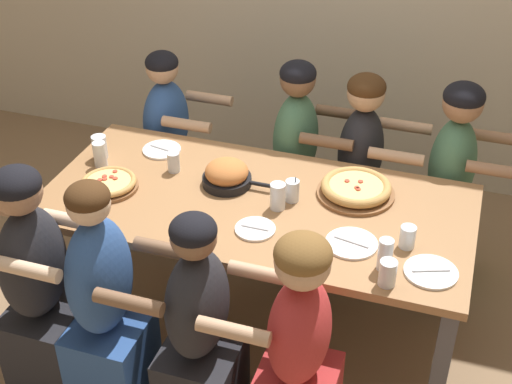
{
  "coord_description": "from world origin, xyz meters",
  "views": [
    {
      "loc": [
        0.87,
        -2.63,
        2.64
      ],
      "look_at": [
        0.0,
        0.0,
        0.81
      ],
      "focal_mm": 50.0,
      "sensor_mm": 36.0,
      "label": 1
    }
  ],
  "objects_px": {
    "pizza_board_second": "(109,184)",
    "drinking_glass_d": "(385,255)",
    "drinking_glass_a": "(100,148)",
    "diner_near_center": "(199,339)",
    "drinking_glass_f": "(278,198)",
    "diner_near_midright": "(297,360)",
    "empty_plate_c": "(351,243)",
    "drinking_glass_h": "(100,156)",
    "empty_plate_d": "(431,272)",
    "drinking_glass_b": "(407,238)",
    "diner_far_midright": "(359,179)",
    "drinking_glass_e": "(388,274)",
    "pizza_board_main": "(356,189)",
    "cocktail_glass_blue": "(292,192)",
    "drinking_glass_g": "(189,233)",
    "diner_near_left": "(39,294)",
    "diner_far_center": "(296,167)",
    "skillet_bowl": "(227,175)",
    "diner_far_right": "(448,192)",
    "diner_near_midleft": "(105,312)",
    "drinking_glass_c": "(174,162)",
    "diner_far_left": "(169,150)",
    "empty_plate_a": "(162,150)",
    "empty_plate_b": "(255,229)"
  },
  "relations": [
    {
      "from": "empty_plate_c",
      "to": "drinking_glass_h",
      "type": "xyz_separation_m",
      "value": [
        -1.34,
        0.24,
        0.05
      ]
    },
    {
      "from": "diner_far_midright",
      "to": "diner_near_center",
      "type": "bearing_deg",
      "value": -15.45
    },
    {
      "from": "drinking_glass_h",
      "to": "diner_far_center",
      "type": "xyz_separation_m",
      "value": [
        0.85,
        0.64,
        -0.28
      ]
    },
    {
      "from": "drinking_glass_c",
      "to": "drinking_glass_h",
      "type": "relative_size",
      "value": 0.77
    },
    {
      "from": "drinking_glass_c",
      "to": "diner_near_left",
      "type": "distance_m",
      "value": 0.91
    },
    {
      "from": "pizza_board_second",
      "to": "cocktail_glass_blue",
      "type": "distance_m",
      "value": 0.88
    },
    {
      "from": "drinking_glass_h",
      "to": "diner_near_midleft",
      "type": "distance_m",
      "value": 0.9
    },
    {
      "from": "drinking_glass_a",
      "to": "diner_near_midright",
      "type": "distance_m",
      "value": 1.56
    },
    {
      "from": "pizza_board_second",
      "to": "skillet_bowl",
      "type": "relative_size",
      "value": 0.81
    },
    {
      "from": "empty_plate_a",
      "to": "empty_plate_d",
      "type": "xyz_separation_m",
      "value": [
        1.46,
        -0.56,
        -0.0
      ]
    },
    {
      "from": "drinking_glass_h",
      "to": "diner_near_midright",
      "type": "xyz_separation_m",
      "value": [
        1.25,
        -0.75,
        -0.29
      ]
    },
    {
      "from": "diner_near_center",
      "to": "drinking_glass_g",
      "type": "bearing_deg",
      "value": 27.07
    },
    {
      "from": "drinking_glass_g",
      "to": "drinking_glass_h",
      "type": "distance_m",
      "value": 0.81
    },
    {
      "from": "pizza_board_second",
      "to": "diner_far_midright",
      "type": "height_order",
      "value": "diner_far_midright"
    },
    {
      "from": "drinking_glass_h",
      "to": "diner_far_midright",
      "type": "bearing_deg",
      "value": 27.88
    },
    {
      "from": "diner_near_center",
      "to": "diner_far_center",
      "type": "relative_size",
      "value": 0.96
    },
    {
      "from": "drinking_glass_h",
      "to": "empty_plate_a",
      "type": "bearing_deg",
      "value": 45.69
    },
    {
      "from": "skillet_bowl",
      "to": "drinking_glass_e",
      "type": "distance_m",
      "value": 0.99
    },
    {
      "from": "drinking_glass_a",
      "to": "diner_far_right",
      "type": "bearing_deg",
      "value": 18.17
    },
    {
      "from": "empty_plate_d",
      "to": "drinking_glass_b",
      "type": "distance_m",
      "value": 0.19
    },
    {
      "from": "empty_plate_d",
      "to": "skillet_bowl",
      "type": "bearing_deg",
      "value": 160.19
    },
    {
      "from": "empty_plate_d",
      "to": "diner_near_midleft",
      "type": "relative_size",
      "value": 0.19
    },
    {
      "from": "empty_plate_d",
      "to": "diner_far_midright",
      "type": "xyz_separation_m",
      "value": [
        -0.48,
        0.97,
        -0.23
      ]
    },
    {
      "from": "pizza_board_second",
      "to": "skillet_bowl",
      "type": "distance_m",
      "value": 0.57
    },
    {
      "from": "drinking_glass_h",
      "to": "diner_far_left",
      "type": "bearing_deg",
      "value": 83.88
    },
    {
      "from": "pizza_board_main",
      "to": "diner_near_left",
      "type": "height_order",
      "value": "diner_near_left"
    },
    {
      "from": "drinking_glass_a",
      "to": "diner_near_center",
      "type": "xyz_separation_m",
      "value": [
        0.87,
        -0.82,
        -0.3
      ]
    },
    {
      "from": "drinking_glass_e",
      "to": "diner_far_center",
      "type": "relative_size",
      "value": 0.1
    },
    {
      "from": "drinking_glass_c",
      "to": "drinking_glass_b",
      "type": "bearing_deg",
      "value": -11.97
    },
    {
      "from": "drinking_glass_g",
      "to": "diner_far_midright",
      "type": "height_order",
      "value": "diner_far_midright"
    },
    {
      "from": "pizza_board_main",
      "to": "pizza_board_second",
      "type": "distance_m",
      "value": 1.18
    },
    {
      "from": "drinking_glass_g",
      "to": "empty_plate_d",
      "type": "bearing_deg",
      "value": 6.98
    },
    {
      "from": "pizza_board_main",
      "to": "drinking_glass_h",
      "type": "bearing_deg",
      "value": -173.7
    },
    {
      "from": "drinking_glass_d",
      "to": "drinking_glass_h",
      "type": "xyz_separation_m",
      "value": [
        -1.5,
        0.36,
        -0.01
      ]
    },
    {
      "from": "diner_far_midright",
      "to": "diner_near_midleft",
      "type": "xyz_separation_m",
      "value": [
        -0.82,
        -1.39,
        0.0
      ]
    },
    {
      "from": "pizza_board_second",
      "to": "drinking_glass_d",
      "type": "bearing_deg",
      "value": -7.77
    },
    {
      "from": "empty_plate_b",
      "to": "diner_near_midright",
      "type": "xyz_separation_m",
      "value": [
        0.33,
        -0.48,
        -0.23
      ]
    },
    {
      "from": "pizza_board_second",
      "to": "drinking_glass_b",
      "type": "distance_m",
      "value": 1.43
    },
    {
      "from": "diner_near_center",
      "to": "cocktail_glass_blue",
      "type": "bearing_deg",
      "value": -13.19
    },
    {
      "from": "diner_near_midright",
      "to": "diner_near_center",
      "type": "xyz_separation_m",
      "value": [
        -0.42,
        0.0,
        -0.02
      ]
    },
    {
      "from": "pizza_board_second",
      "to": "diner_near_left",
      "type": "height_order",
      "value": "diner_near_left"
    },
    {
      "from": "pizza_board_second",
      "to": "empty_plate_b",
      "type": "bearing_deg",
      "value": -7.46
    },
    {
      "from": "diner_far_midright",
      "to": "drinking_glass_e",
      "type": "bearing_deg",
      "value": 16.04
    },
    {
      "from": "skillet_bowl",
      "to": "drinking_glass_c",
      "type": "distance_m",
      "value": 0.3
    },
    {
      "from": "diner_near_left",
      "to": "diner_far_left",
      "type": "bearing_deg",
      "value": 0.36
    },
    {
      "from": "drinking_glass_f",
      "to": "diner_near_midright",
      "type": "height_order",
      "value": "diner_near_midright"
    },
    {
      "from": "drinking_glass_h",
      "to": "diner_near_midleft",
      "type": "height_order",
      "value": "diner_near_midleft"
    },
    {
      "from": "diner_far_right",
      "to": "diner_near_midright",
      "type": "bearing_deg",
      "value": -17.75
    },
    {
      "from": "empty_plate_c",
      "to": "drinking_glass_h",
      "type": "height_order",
      "value": "drinking_glass_h"
    },
    {
      "from": "drinking_glass_a",
      "to": "diner_far_center",
      "type": "height_order",
      "value": "diner_far_center"
    }
  ]
}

